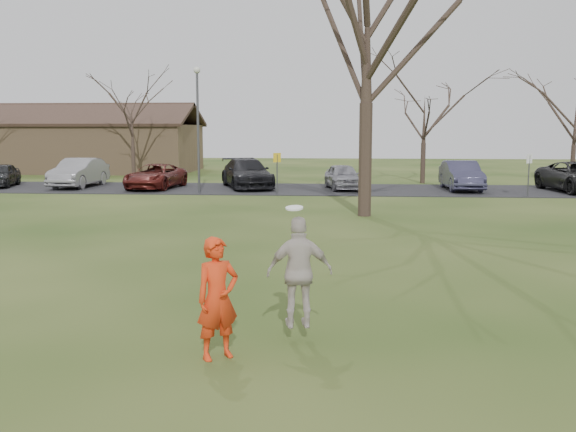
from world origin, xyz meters
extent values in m
plane|color=#1E380F|center=(0.00, 0.00, 0.00)|extent=(120.00, 120.00, 0.00)
cube|color=black|center=(0.00, 25.00, 0.02)|extent=(62.00, 6.50, 0.04)
imported|color=red|center=(-0.67, -0.19, 0.89)|extent=(0.77, 0.72, 1.77)
imported|color=#232425|center=(-17.81, 25.00, 0.69)|extent=(2.39, 4.07, 1.30)
imported|color=gray|center=(-13.35, 25.17, 0.83)|extent=(1.80, 4.84, 1.58)
imported|color=#531713|center=(-8.85, 24.58, 0.70)|extent=(2.65, 4.94, 1.32)
imported|color=black|center=(-3.99, 25.43, 0.83)|extent=(3.88, 5.84, 1.57)
imported|color=gray|center=(1.24, 25.03, 0.71)|extent=(2.29, 4.17, 1.35)
imported|color=#35344E|center=(7.45, 25.12, 0.80)|extent=(1.72, 4.66, 1.52)
imported|color=#BEB2AA|center=(0.46, 0.60, 1.11)|extent=(1.07, 0.59, 1.73)
cylinder|color=white|center=(0.37, 0.58, 2.10)|extent=(0.27, 0.27, 0.07)
cube|color=#8C6D4C|center=(-20.00, 38.00, 1.75)|extent=(20.00, 8.00, 3.50)
cube|color=#33231C|center=(-20.00, 35.95, 4.25)|extent=(20.60, 4.40, 1.78)
cube|color=#33231C|center=(-20.00, 40.05, 4.25)|extent=(20.60, 4.40, 1.78)
cube|color=#38281E|center=(-20.00, 38.00, 4.95)|extent=(20.60, 0.45, 0.20)
cylinder|color=#47474C|center=(-6.00, 22.50, 3.00)|extent=(0.12, 0.12, 6.00)
sphere|color=beige|center=(-6.00, 22.50, 6.10)|extent=(0.34, 0.34, 0.34)
cylinder|color=#47474C|center=(-2.00, 22.00, 1.00)|extent=(0.06, 0.06, 2.00)
cube|color=yellow|center=(-2.00, 22.00, 1.85)|extent=(0.35, 0.35, 0.45)
cylinder|color=#47474C|center=(10.00, 22.00, 1.00)|extent=(0.06, 0.06, 2.00)
cube|color=silver|center=(10.00, 22.00, 1.85)|extent=(0.35, 0.35, 0.45)
camera|label=1|loc=(1.05, -8.92, 3.31)|focal=39.63mm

